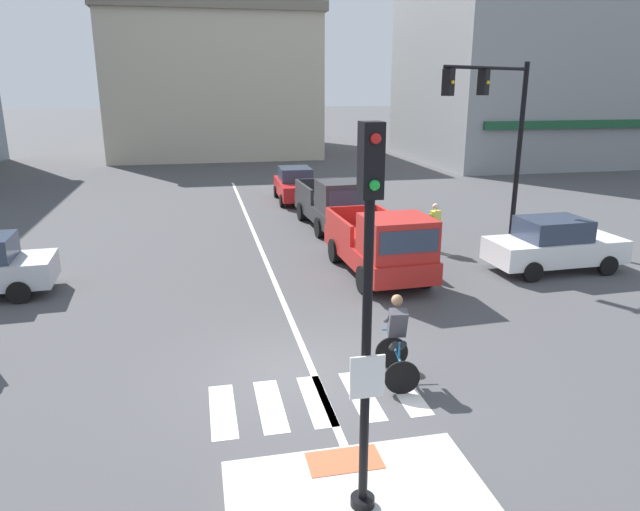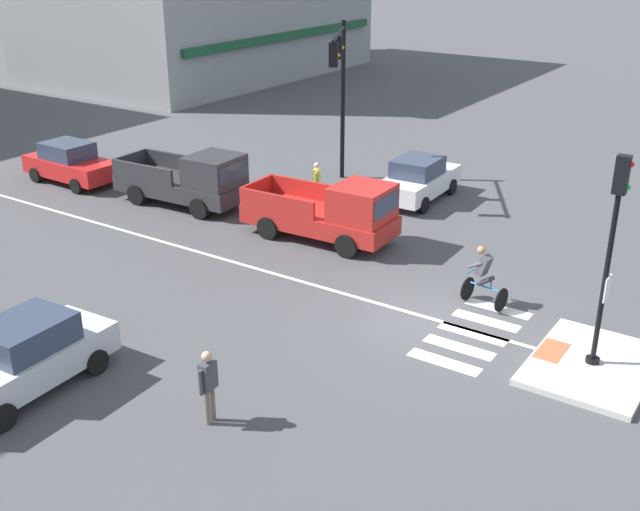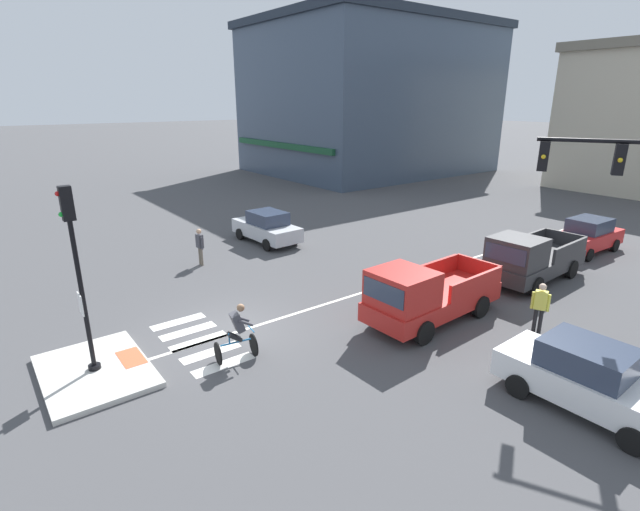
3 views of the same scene
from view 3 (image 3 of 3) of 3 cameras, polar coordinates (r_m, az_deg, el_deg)
The scene contains 19 objects.
ground_plane at distance 15.51m, azimuth -11.04°, elevation -9.09°, with size 300.00×300.00×0.00m, color #474749.
traffic_island at distance 14.47m, azimuth -25.45°, elevation -12.46°, with size 3.56×2.61×0.15m, color beige.
tactile_pad_front at distance 14.59m, azimuth -21.78°, elevation -11.33°, with size 1.10×0.60×0.01m, color #DB5B38.
signal_pole at distance 13.27m, azimuth -27.25°, elevation -0.98°, with size 0.44×0.38×4.95m.
crosswalk_stripe_a at distance 16.59m, azimuth -16.70°, elevation -7.65°, with size 0.44×1.80×0.01m, color silver.
crosswalk_stripe_b at distance 15.87m, azimuth -15.59°, elevation -8.76°, with size 0.44×1.80×0.01m, color silver.
crosswalk_stripe_c at distance 15.17m, azimuth -14.38°, elevation -9.98°, with size 0.44×1.80×0.01m, color silver.
crosswalk_stripe_d at distance 14.48m, azimuth -13.03°, elevation -11.31°, with size 0.44×1.80×0.01m, color silver.
crosswalk_stripe_e at distance 13.81m, azimuth -11.54°, elevation -12.76°, with size 0.44×1.80×0.01m, color silver.
lane_centre_line at distance 21.28m, azimuth 13.96°, elevation -1.59°, with size 0.14×28.00×0.01m, color silver.
building_corner_left at distance 50.42m, azimuth 5.95°, elevation 18.29°, with size 17.60×21.68×14.22m.
car_silver_cross_left at distance 24.48m, azimuth -6.43°, elevation 3.42°, with size 4.18×2.00×1.64m.
car_white_cross_right at distance 13.12m, azimuth 29.64°, elevation -12.71°, with size 4.15×1.95×1.64m.
car_red_eastbound_distant at distance 26.17m, azimuth 29.46°, elevation 2.11°, with size 1.93×4.14×1.64m.
pickup_truck_red_eastbound_mid at distance 15.79m, azimuth 12.49°, elevation -4.76°, with size 2.20×5.17×2.08m.
pickup_truck_charcoal_eastbound_far at distance 20.63m, azimuth 23.92°, elevation -0.43°, with size 2.24×5.18×2.08m.
cyclist at distance 13.59m, azimuth -9.93°, elevation -9.01°, with size 0.81×1.18×1.68m.
pedestrian_at_curb_left at distance 21.52m, azimuth -14.28°, elevation 1.35°, with size 0.55×0.23×1.67m.
pedestrian_waiting_far_side at distance 16.31m, azimuth 25.00°, elevation -5.34°, with size 0.51×0.35×1.67m.
Camera 3 is at (12.54, -5.80, 7.04)m, focal length 26.56 mm.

